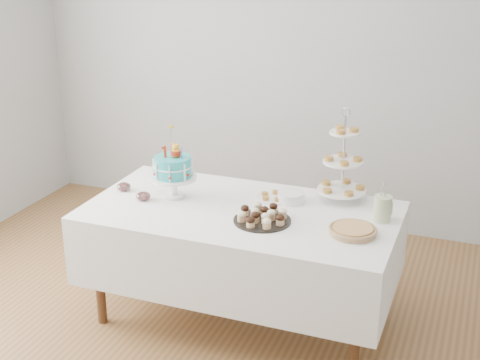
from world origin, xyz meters
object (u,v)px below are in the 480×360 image
at_px(table, 241,243).
at_px(tiered_stand, 343,162).
at_px(pie, 353,230).
at_px(utensil_pitcher, 383,208).
at_px(jam_bowl_b, 124,187).
at_px(cupcake_tray, 262,215).
at_px(pastry_plate, 273,197).
at_px(jam_bowl_a, 143,196).
at_px(plate_stack, 291,197).
at_px(birthday_cake, 173,178).

xyz_separation_m(table, tiered_stand, (0.54, 0.38, 0.48)).
distance_m(pie, tiered_stand, 0.57).
bearing_deg(pie, utensil_pitcher, 64.01).
xyz_separation_m(table, utensil_pitcher, (0.84, 0.15, 0.31)).
distance_m(jam_bowl_b, utensil_pitcher, 1.69).
bearing_deg(cupcake_tray, table, 146.51).
bearing_deg(utensil_pitcher, pastry_plate, 178.02).
distance_m(cupcake_tray, jam_bowl_a, 0.82).
bearing_deg(pastry_plate, jam_bowl_a, -157.87).
relative_size(pastry_plate, utensil_pitcher, 0.93).
relative_size(plate_stack, utensil_pitcher, 0.71).
bearing_deg(jam_bowl_a, utensil_pitcher, 8.54).
height_order(birthday_cake, pie, birthday_cake).
distance_m(birthday_cake, pie, 1.21).
height_order(birthday_cake, tiered_stand, tiered_stand).
distance_m(plate_stack, pastry_plate, 0.12).
bearing_deg(table, cupcake_tray, -33.49).
relative_size(cupcake_tray, pastry_plate, 1.54).
relative_size(tiered_stand, jam_bowl_a, 6.53).
relative_size(birthday_cake, cupcake_tray, 1.35).
height_order(jam_bowl_b, utensil_pitcher, utensil_pitcher).
relative_size(table, utensil_pitcher, 8.06).
distance_m(table, jam_bowl_b, 0.88).
height_order(jam_bowl_a, utensil_pitcher, utensil_pitcher).
bearing_deg(tiered_stand, pastry_plate, -160.17).
distance_m(plate_stack, utensil_pitcher, 0.60).
xyz_separation_m(table, pie, (0.72, -0.10, 0.25)).
xyz_separation_m(birthday_cake, utensil_pitcher, (1.32, 0.10, -0.04)).
relative_size(pie, tiered_stand, 0.46).
relative_size(table, pie, 6.94).
bearing_deg(tiered_stand, jam_bowl_b, -165.40).
relative_size(pie, jam_bowl_a, 2.98).
bearing_deg(pie, pastry_plate, 149.91).
xyz_separation_m(jam_bowl_a, jam_bowl_b, (-0.20, 0.10, -0.00)).
bearing_deg(jam_bowl_a, cupcake_tray, -3.01).
bearing_deg(plate_stack, pie, -35.38).
bearing_deg(utensil_pitcher, tiered_stand, 146.90).
relative_size(cupcake_tray, jam_bowl_b, 3.73).
xyz_separation_m(pie, jam_bowl_b, (-1.56, 0.13, 0.00)).
bearing_deg(jam_bowl_b, plate_stack, 10.58).
height_order(pastry_plate, jam_bowl_b, jam_bowl_b).
relative_size(table, tiered_stand, 3.17).
bearing_deg(birthday_cake, table, -21.64).
distance_m(birthday_cake, pastry_plate, 0.65).
xyz_separation_m(pastry_plate, jam_bowl_a, (-0.77, -0.31, 0.01)).
height_order(cupcake_tray, pastry_plate, cupcake_tray).
bearing_deg(pie, birthday_cake, 173.09).
height_order(pie, jam_bowl_a, jam_bowl_a).
height_order(plate_stack, utensil_pitcher, utensil_pitcher).
bearing_deg(birthday_cake, tiered_stand, 1.88).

